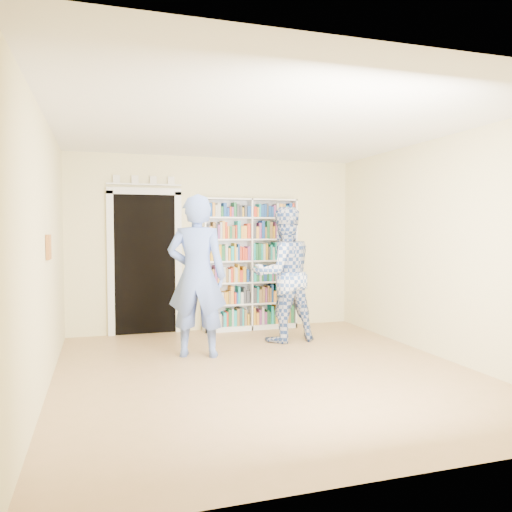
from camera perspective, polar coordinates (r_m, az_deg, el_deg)
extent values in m
plane|color=#A88451|center=(5.68, 1.16, -13.07)|extent=(5.00, 5.00, 0.00)
plane|color=white|center=(5.57, 1.19, 14.69)|extent=(5.00, 5.00, 0.00)
plane|color=beige|center=(7.87, -4.59, 1.38)|extent=(4.50, 0.00, 4.50)
plane|color=beige|center=(5.21, -23.03, 0.32)|extent=(0.00, 5.00, 5.00)
plane|color=beige|center=(6.53, 20.26, 0.87)|extent=(0.00, 5.00, 5.00)
cube|color=white|center=(7.86, -0.69, -0.96)|extent=(1.50, 0.28, 2.06)
cube|color=white|center=(7.86, -0.69, -0.96)|extent=(0.02, 0.28, 2.06)
cube|color=black|center=(7.70, -12.56, -0.95)|extent=(0.90, 0.03, 2.10)
cube|color=white|center=(7.66, -16.28, -1.02)|extent=(0.10, 0.06, 2.20)
cube|color=white|center=(7.74, -8.87, -0.90)|extent=(0.10, 0.06, 2.20)
cube|color=white|center=(7.69, -12.65, 7.24)|extent=(1.10, 0.06, 0.10)
cube|color=white|center=(7.69, -12.65, 7.99)|extent=(1.10, 0.08, 0.02)
cube|color=brown|center=(5.40, -22.62, 0.95)|extent=(0.03, 0.25, 0.25)
imported|color=#5B77CB|center=(6.21, -6.77, -2.29)|extent=(0.85, 0.69, 2.00)
imported|color=#33539C|center=(7.04, 3.14, -2.10)|extent=(0.99, 0.81, 1.89)
cube|color=white|center=(6.87, 4.29, -1.50)|extent=(0.22, 0.03, 0.31)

